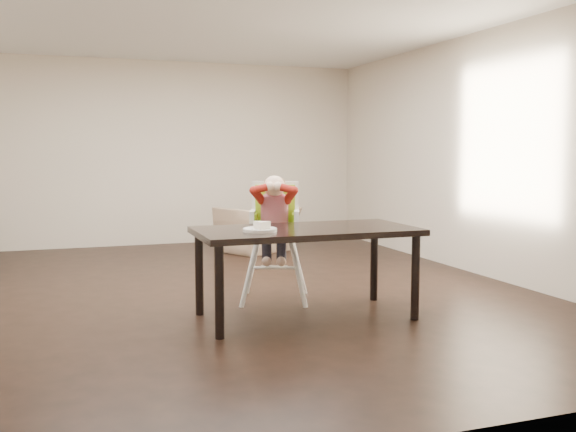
% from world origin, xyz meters
% --- Properties ---
extents(ground, '(7.00, 7.00, 0.00)m').
position_xyz_m(ground, '(0.00, 0.00, 0.00)').
color(ground, black).
rests_on(ground, ground).
extents(room_walls, '(6.02, 7.02, 2.71)m').
position_xyz_m(room_walls, '(0.00, 0.00, 1.86)').
color(room_walls, beige).
rests_on(room_walls, ground).
extents(dining_table, '(1.80, 0.90, 0.75)m').
position_xyz_m(dining_table, '(0.49, -1.19, 0.67)').
color(dining_table, black).
rests_on(dining_table, ground).
extents(high_chair, '(0.62, 0.62, 1.16)m').
position_xyz_m(high_chair, '(0.45, -0.50, 0.82)').
color(high_chair, white).
rests_on(high_chair, ground).
extents(plate, '(0.31, 0.31, 0.08)m').
position_xyz_m(plate, '(0.07, -1.28, 0.78)').
color(plate, white).
rests_on(plate, dining_table).
extents(armchair, '(1.13, 1.01, 0.83)m').
position_xyz_m(armchair, '(1.13, 2.36, 0.42)').
color(armchair, tan).
rests_on(armchair, ground).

